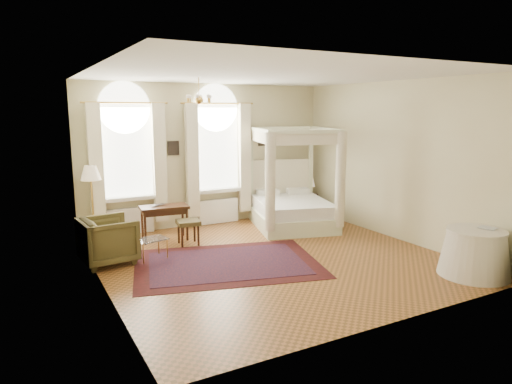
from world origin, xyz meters
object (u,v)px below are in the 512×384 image
stool (188,224)px  side_table (475,253)px  nightstand (308,204)px  writing_desk (164,211)px  canopy_bed (292,205)px  coffee_table (151,241)px  armchair (108,240)px  floor_lamp (91,177)px

stool → side_table: bearing=-47.7°
stool → side_table: (3.55, -3.90, -0.04)m
nightstand → writing_desk: 4.14m
writing_desk → nightstand: bearing=8.5°
side_table → canopy_bed: bearing=102.3°
stool → side_table: side_table is taller
nightstand → canopy_bed: bearing=-140.3°
side_table → coffee_table: bearing=143.2°
canopy_bed → armchair: bearing=-171.6°
writing_desk → armchair: (-1.32, -0.94, -0.21)m
coffee_table → side_table: 5.59m
coffee_table → armchair: bearing=168.2°
writing_desk → coffee_table: writing_desk is taller
writing_desk → canopy_bed: bearing=-5.9°
floor_lamp → side_table: size_ratio=1.40×
nightstand → side_table: (-0.20, -5.05, 0.11)m
nightstand → side_table: size_ratio=0.47×
stool → floor_lamp: 2.22m
coffee_table → floor_lamp: (-0.72, 1.70, 1.01)m
nightstand → coffee_table: size_ratio=0.85×
side_table → armchair: bearing=146.0°
stool → armchair: (-1.65, -0.40, -0.00)m
armchair → coffee_table: 0.74m
canopy_bed → stool: 2.66m
canopy_bed → writing_desk: (-2.97, 0.31, 0.11)m
armchair → side_table: bearing=-129.7°
nightstand → side_table: bearing=-92.3°
canopy_bed → side_table: canopy_bed is taller
armchair → side_table: 6.26m
nightstand → coffee_table: nightstand is taller
nightstand → writing_desk: (-4.08, -0.61, 0.36)m
canopy_bed → side_table: 4.23m
nightstand → writing_desk: writing_desk is taller
nightstand → stool: nightstand is taller
canopy_bed → writing_desk: bearing=174.1°
writing_desk → stool: bearing=-58.8°
writing_desk → coffee_table: bearing=-118.7°
canopy_bed → coffee_table: size_ratio=3.92×
coffee_table → floor_lamp: 2.11m
floor_lamp → side_table: (5.20, -5.05, -0.98)m
writing_desk → coffee_table: 1.28m
coffee_table → floor_lamp: bearing=112.9°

